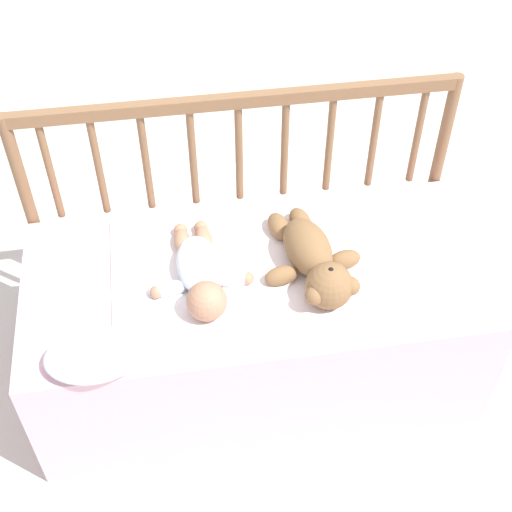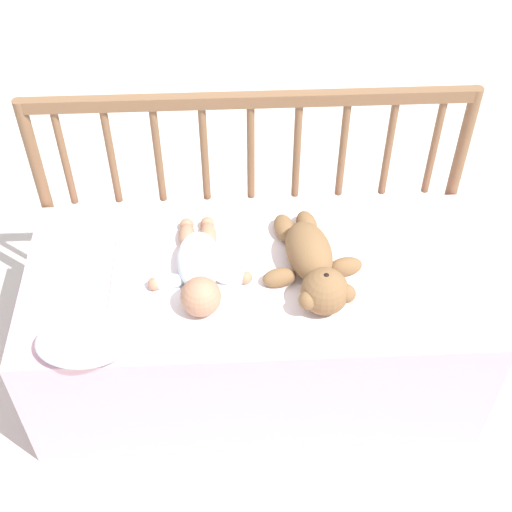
% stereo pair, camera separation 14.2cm
% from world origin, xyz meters
% --- Properties ---
extents(ground_plane, '(12.00, 12.00, 0.00)m').
position_xyz_m(ground_plane, '(0.00, 0.00, 0.00)').
color(ground_plane, silver).
extents(crib_mattress, '(1.26, 0.59, 0.44)m').
position_xyz_m(crib_mattress, '(0.00, 0.00, 0.22)').
color(crib_mattress, '#EDB7C6').
rests_on(crib_mattress, ground_plane).
extents(crib_rail, '(1.26, 0.04, 0.80)m').
position_xyz_m(crib_rail, '(0.00, 0.32, 0.57)').
color(crib_rail, brown).
rests_on(crib_rail, ground_plane).
extents(blanket, '(0.78, 0.49, 0.01)m').
position_xyz_m(blanket, '(-0.00, 0.02, 0.44)').
color(blanket, white).
rests_on(blanket, crib_mattress).
extents(teddy_bear, '(0.28, 0.40, 0.13)m').
position_xyz_m(teddy_bear, '(0.15, -0.03, 0.49)').
color(teddy_bear, olive).
rests_on(teddy_bear, crib_mattress).
extents(baby, '(0.28, 0.38, 0.10)m').
position_xyz_m(baby, '(-0.15, -0.01, 0.48)').
color(baby, white).
rests_on(baby, crib_mattress).
extents(small_pillow, '(0.24, 0.17, 0.06)m').
position_xyz_m(small_pillow, '(-0.43, -0.23, 0.47)').
color(small_pillow, silver).
rests_on(small_pillow, crib_mattress).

